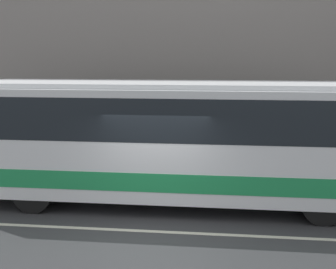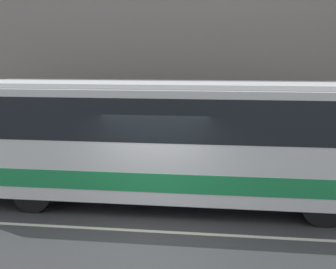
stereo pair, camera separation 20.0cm
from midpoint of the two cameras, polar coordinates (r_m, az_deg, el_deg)
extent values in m
plane|color=#38383A|center=(10.59, -2.64, -11.72)|extent=(60.00, 60.00, 0.00)
cube|color=gray|center=(15.51, 0.61, -4.36)|extent=(60.00, 2.48, 0.18)
cube|color=gray|center=(16.51, 1.21, 15.81)|extent=(60.00, 0.30, 11.22)
cube|color=#2D2B28|center=(16.44, 1.10, 1.12)|extent=(60.00, 0.06, 2.80)
cube|color=beige|center=(10.59, -2.64, -11.70)|extent=(54.00, 0.14, 0.01)
cube|color=white|center=(12.04, -1.20, -0.62)|extent=(10.95, 2.54, 2.71)
cube|color=#1E8C4C|center=(12.21, -1.19, -4.34)|extent=(10.90, 2.56, 0.45)
cube|color=black|center=(11.94, -1.21, 2.50)|extent=(10.63, 2.56, 1.03)
cube|color=white|center=(11.87, -1.23, 6.11)|extent=(9.31, 2.16, 0.12)
cylinder|color=black|center=(11.35, 17.93, -8.06)|extent=(0.99, 0.28, 0.99)
cylinder|color=black|center=(13.44, 16.18, -5.19)|extent=(0.99, 0.28, 0.99)
cylinder|color=black|center=(12.12, -16.62, -6.85)|extent=(0.99, 0.28, 0.99)
cylinder|color=black|center=(14.10, -13.03, -4.35)|extent=(0.99, 0.28, 0.99)
cylinder|color=navy|center=(16.81, -10.77, -0.75)|extent=(0.36, 0.36, 1.36)
sphere|color=tan|center=(16.68, -10.86, 1.96)|extent=(0.25, 0.25, 0.25)
camera|label=1|loc=(0.10, -90.48, -0.08)|focal=50.00mm
camera|label=2|loc=(0.10, 89.52, 0.08)|focal=50.00mm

